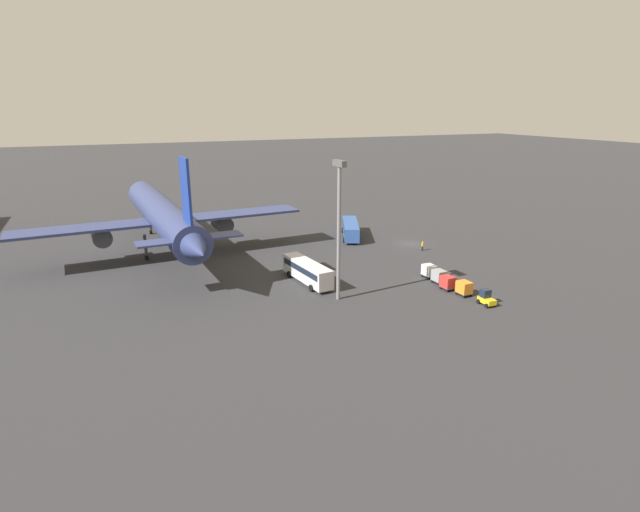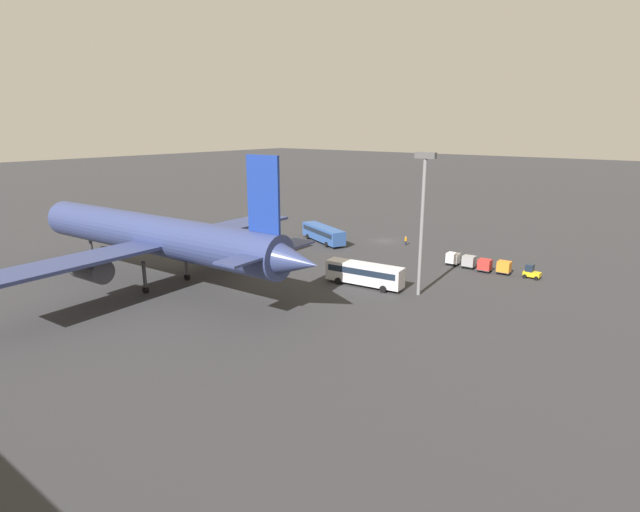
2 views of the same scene
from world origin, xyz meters
name	(u,v)px [view 2 (image 2 of 2)]	position (x,y,z in m)	size (l,w,h in m)	color
ground_plane	(385,241)	(0.00, 0.00, 0.00)	(600.00, 600.00, 0.00)	#2D2D30
airplane	(156,236)	(11.45, 44.39, 7.20)	(56.72, 48.83, 19.15)	navy
shuttle_bus_near	(323,233)	(9.10, 8.37, 1.87)	(12.92, 7.89, 3.10)	#2D5199
shuttle_bus_far	(364,273)	(-12.46, 26.79, 1.96)	(11.71, 3.79, 3.28)	silver
baggage_tug	(531,272)	(-30.28, 8.06, 0.94)	(2.43, 1.68, 2.10)	gold
worker_person	(406,241)	(-5.03, 0.70, 0.87)	(0.38, 0.38, 1.74)	#1E1E2D
cargo_cart_orange	(504,267)	(-26.37, 8.61, 1.19)	(2.05, 1.75, 2.06)	#38383D
cargo_cart_red	(485,265)	(-23.58, 9.29, 1.19)	(2.05, 1.75, 2.06)	#38383D
cargo_cart_grey	(469,261)	(-20.79, 8.74, 1.19)	(2.05, 1.75, 2.06)	#38383D
cargo_cart_white	(453,258)	(-18.00, 8.58, 1.19)	(2.05, 1.75, 2.06)	#38383D
light_pole	(423,211)	(-20.40, 25.45, 11.58)	(2.80, 0.70, 19.08)	slate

